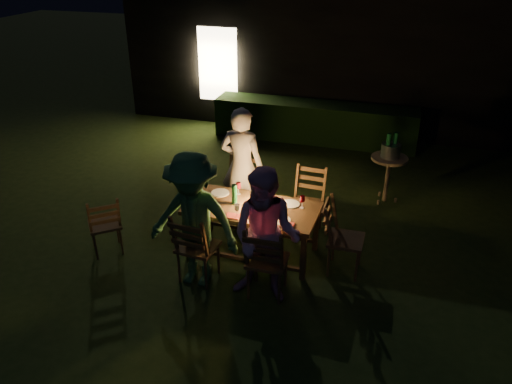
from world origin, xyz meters
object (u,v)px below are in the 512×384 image
(bottle_table, at_px, (234,194))
(side_table, at_px, (389,162))
(chair_spare, at_px, (106,234))
(ice_bucket, at_px, (391,151))
(chair_near_left, at_px, (198,258))
(chair_end, at_px, (343,250))
(lantern, at_px, (257,195))
(dining_table, at_px, (252,212))
(person_house_side, at_px, (242,166))
(chair_near_right, at_px, (267,272))
(bottle_bucket_b, at_px, (395,147))
(person_opp_right, at_px, (266,237))
(bottle_bucket_a, at_px, (388,148))
(chair_far_left, at_px, (241,203))
(chair_far_right, at_px, (306,214))
(person_opp_left, at_px, (194,221))

(bottle_table, distance_m, side_table, 2.80)
(chair_spare, height_order, ice_bucket, ice_bucket)
(chair_near_left, distance_m, chair_end, 1.85)
(lantern, xyz_separation_m, side_table, (1.57, 2.04, -0.19))
(dining_table, relative_size, person_house_side, 0.99)
(chair_near_left, distance_m, ice_bucket, 3.58)
(chair_near_right, relative_size, side_table, 1.32)
(bottle_bucket_b, bearing_deg, lantern, -128.03)
(dining_table, relative_size, chair_end, 1.72)
(person_opp_right, relative_size, bottle_bucket_b, 5.24)
(side_table, bearing_deg, chair_end, -100.56)
(person_house_side, xyz_separation_m, ice_bucket, (2.04, 1.25, -0.00))
(chair_near_right, xyz_separation_m, chair_spare, (-2.33, 0.24, -0.03))
(chair_end, xyz_separation_m, bottle_bucket_b, (0.45, 2.17, 0.63))
(lantern, distance_m, bottle_bucket_b, 2.64)
(lantern, distance_m, bottle_bucket_a, 2.51)
(person_opp_right, bearing_deg, dining_table, 118.76)
(chair_near_right, distance_m, ice_bucket, 3.16)
(chair_near_right, relative_size, bottle_table, 3.67)
(dining_table, distance_m, chair_far_left, 0.96)
(chair_far_right, xyz_separation_m, person_opp_right, (-0.16, -1.59, 0.53))
(chair_end, distance_m, person_house_side, 1.96)
(person_house_side, bearing_deg, lantern, 123.00)
(side_table, xyz_separation_m, bottle_bucket_b, (0.05, 0.04, 0.25))
(person_opp_right, bearing_deg, chair_near_right, 88.44)
(person_opp_left, bearing_deg, chair_near_right, 3.10)
(chair_end, xyz_separation_m, side_table, (0.40, 2.13, 0.37))
(dining_table, relative_size, chair_far_left, 1.73)
(chair_near_left, xyz_separation_m, chair_end, (1.71, 0.71, -0.00))
(dining_table, xyz_separation_m, ice_bucket, (1.62, 2.08, 0.24))
(person_opp_right, height_order, bottle_table, person_opp_right)
(bottle_table, xyz_separation_m, bottle_bucket_a, (1.82, 2.03, 0.08))
(chair_far_left, bearing_deg, person_opp_right, 114.23)
(bottle_bucket_a, bearing_deg, chair_near_right, -112.15)
(dining_table, bearing_deg, bottle_bucket_b, 53.83)
(chair_near_right, distance_m, chair_end, 1.09)
(side_table, relative_size, bottle_bucket_b, 2.43)
(chair_near_right, relative_size, bottle_bucket_b, 3.21)
(chair_far_left, xyz_separation_m, bottle_bucket_b, (2.10, 1.34, 0.63))
(chair_near_left, distance_m, person_opp_left, 0.56)
(person_house_side, xyz_separation_m, bottle_bucket_a, (1.99, 1.21, 0.05))
(chair_far_right, xyz_separation_m, chair_end, (0.65, -0.80, 0.00))
(chair_end, relative_size, bottle_bucket_a, 3.20)
(person_opp_left, distance_m, bottle_bucket_b, 3.63)
(chair_far_right, xyz_separation_m, bottle_bucket_a, (1.00, 1.29, 0.63))
(side_table, bearing_deg, chair_near_left, -126.55)
(chair_spare, bearing_deg, bottle_table, -21.15)
(lantern, height_order, side_table, lantern)
(lantern, bearing_deg, chair_far_left, 122.75)
(bottle_bucket_a, xyz_separation_m, bottle_bucket_b, (0.10, 0.08, 0.00))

